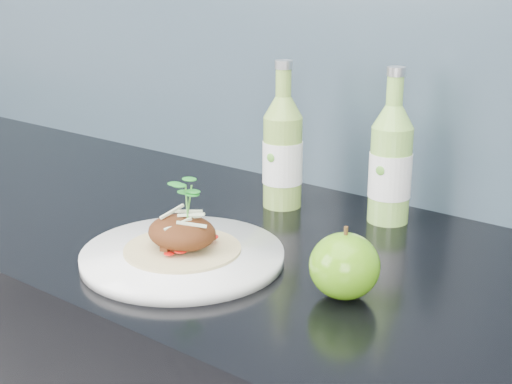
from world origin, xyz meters
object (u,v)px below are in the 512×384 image
green_apple (344,266)px  cider_bottle_right (391,165)px  cider_bottle_left (283,152)px  dinner_plate (183,256)px

green_apple → cider_bottle_right: 0.29m
cider_bottle_left → green_apple: bearing=-26.1°
green_apple → dinner_plate: bearing=-169.7°
dinner_plate → cider_bottle_right: (0.14, 0.32, 0.08)m
dinner_plate → cider_bottle_left: cider_bottle_left is taller
green_apple → cider_bottle_right: size_ratio=0.40×
dinner_plate → cider_bottle_left: size_ratio=1.42×
dinner_plate → green_apple: (0.23, 0.04, 0.03)m
dinner_plate → cider_bottle_right: bearing=65.6°
cider_bottle_right → cider_bottle_left: bearing=-174.2°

